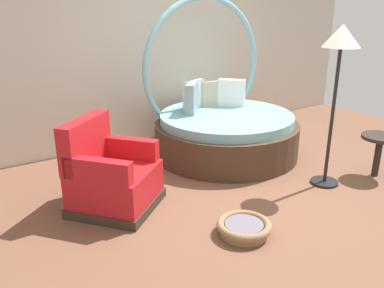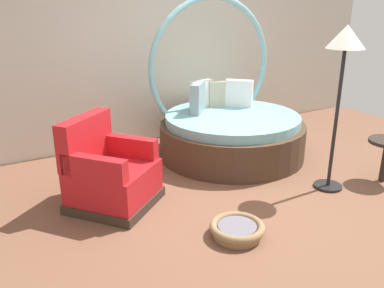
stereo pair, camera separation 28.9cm
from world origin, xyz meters
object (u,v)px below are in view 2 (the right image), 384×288
at_px(pet_basket, 237,229).
at_px(floor_lamp, 344,53).
at_px(round_daybed, 229,126).
at_px(red_armchair, 109,175).

xyz_separation_m(pet_basket, floor_lamp, (1.52, 0.32, 1.46)).
bearing_deg(round_daybed, floor_lamp, -75.53).
bearing_deg(round_daybed, red_armchair, -161.89).
bearing_deg(pet_basket, red_armchair, 124.17).
height_order(round_daybed, red_armchair, round_daybed).
relative_size(red_armchair, floor_lamp, 0.62).
distance_m(round_daybed, red_armchair, 2.04).
relative_size(round_daybed, pet_basket, 4.19).
bearing_deg(pet_basket, round_daybed, 57.91).
bearing_deg(floor_lamp, round_daybed, 104.47).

